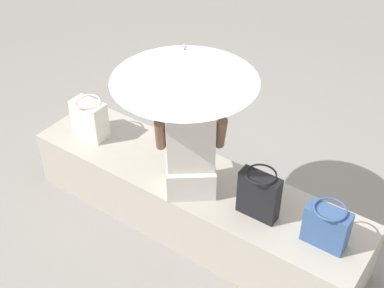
# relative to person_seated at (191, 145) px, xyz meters

# --- Properties ---
(ground_plane) EXTENTS (14.00, 14.00, 0.00)m
(ground_plane) POSITION_rel_person_seated_xyz_m (0.06, -0.11, -0.88)
(ground_plane) COLOR gray
(stone_bench) EXTENTS (2.67, 0.64, 0.49)m
(stone_bench) POSITION_rel_person_seated_xyz_m (0.06, -0.11, -0.63)
(stone_bench) COLOR #A8A093
(stone_bench) RESTS_ON ground
(person_seated) EXTENTS (0.49, 0.44, 0.90)m
(person_seated) POSITION_rel_person_seated_xyz_m (0.00, 0.00, 0.00)
(person_seated) COLOR beige
(person_seated) RESTS_ON stone_bench
(parasol) EXTENTS (0.95, 0.95, 1.10)m
(parasol) POSITION_rel_person_seated_xyz_m (0.07, -0.03, 0.57)
(parasol) COLOR #B7B7BC
(parasol) RESTS_ON stone_bench
(handbag_black) EXTENTS (0.28, 0.21, 0.33)m
(handbag_black) POSITION_rel_person_seated_xyz_m (1.02, -0.06, -0.23)
(handbag_black) COLOR silver
(handbag_black) RESTS_ON stone_bench
(tote_bag_canvas) EXTENTS (0.28, 0.21, 0.36)m
(tote_bag_canvas) POSITION_rel_person_seated_xyz_m (-0.52, -0.05, -0.21)
(tote_bag_canvas) COLOR black
(tote_bag_canvas) RESTS_ON stone_bench
(shoulder_bag_spare) EXTENTS (0.28, 0.21, 0.30)m
(shoulder_bag_spare) POSITION_rel_person_seated_xyz_m (-0.99, -0.07, -0.24)
(shoulder_bag_spare) COLOR #335184
(shoulder_bag_spare) RESTS_ON stone_bench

